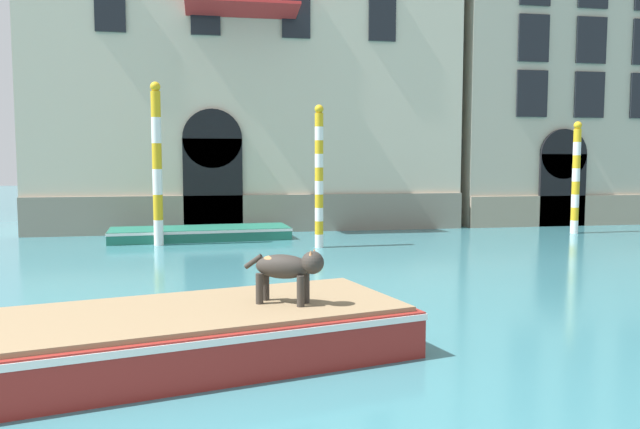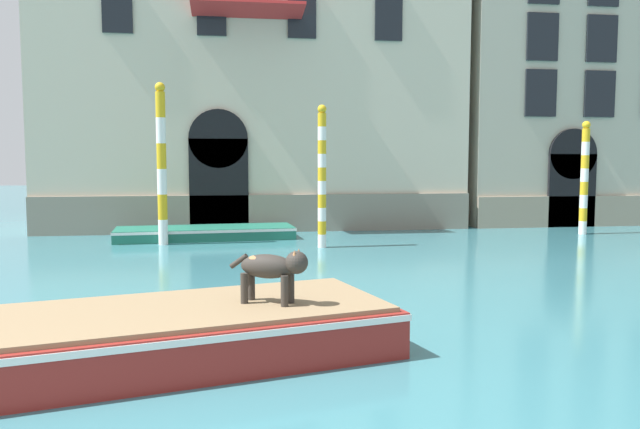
{
  "view_description": "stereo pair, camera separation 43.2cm",
  "coord_description": "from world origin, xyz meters",
  "px_view_note": "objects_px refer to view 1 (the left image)",
  "views": [
    {
      "loc": [
        1.49,
        -2.48,
        2.53
      ],
      "look_at": [
        4.11,
        12.09,
        1.2
      ],
      "focal_mm": 35.0,
      "sensor_mm": 36.0,
      "label": 1
    },
    {
      "loc": [
        1.91,
        -2.55,
        2.53
      ],
      "look_at": [
        4.11,
        12.09,
        1.2
      ],
      "focal_mm": 35.0,
      "sensor_mm": 36.0,
      "label": 2
    }
  ],
  "objects_px": {
    "mooring_pole_1": "(319,176)",
    "dog_on_deck": "(288,268)",
    "mooring_pole_2": "(157,164)",
    "boat_moored_near_palazzo": "(201,233)",
    "boat_foreground": "(159,336)",
    "mooring_pole_0": "(576,177)"
  },
  "relations": [
    {
      "from": "mooring_pole_1",
      "to": "dog_on_deck",
      "type": "bearing_deg",
      "value": -102.45
    },
    {
      "from": "mooring_pole_2",
      "to": "mooring_pole_1",
      "type": "bearing_deg",
      "value": -15.93
    },
    {
      "from": "mooring_pole_1",
      "to": "mooring_pole_2",
      "type": "height_order",
      "value": "mooring_pole_2"
    },
    {
      "from": "dog_on_deck",
      "to": "boat_moored_near_palazzo",
      "type": "distance_m",
      "value": 12.02
    },
    {
      "from": "dog_on_deck",
      "to": "mooring_pole_2",
      "type": "distance_m",
      "value": 11.11
    },
    {
      "from": "boat_moored_near_palazzo",
      "to": "mooring_pole_2",
      "type": "relative_size",
      "value": 1.2
    },
    {
      "from": "boat_foreground",
      "to": "mooring_pole_2",
      "type": "relative_size",
      "value": 1.41
    },
    {
      "from": "boat_foreground",
      "to": "mooring_pole_0",
      "type": "distance_m",
      "value": 17.29
    },
    {
      "from": "boat_moored_near_palazzo",
      "to": "mooring_pole_1",
      "type": "bearing_deg",
      "value": -40.5
    },
    {
      "from": "boat_foreground",
      "to": "dog_on_deck",
      "type": "distance_m",
      "value": 1.81
    },
    {
      "from": "boat_moored_near_palazzo",
      "to": "mooring_pole_2",
      "type": "distance_m",
      "value": 2.74
    },
    {
      "from": "boat_foreground",
      "to": "boat_moored_near_palazzo",
      "type": "height_order",
      "value": "boat_foreground"
    },
    {
      "from": "boat_foreground",
      "to": "mooring_pole_0",
      "type": "bearing_deg",
      "value": 27.9
    },
    {
      "from": "dog_on_deck",
      "to": "boat_moored_near_palazzo",
      "type": "xyz_separation_m",
      "value": [
        -1.26,
        11.92,
        -0.92
      ]
    },
    {
      "from": "dog_on_deck",
      "to": "mooring_pole_0",
      "type": "bearing_deg",
      "value": 71.75
    },
    {
      "from": "mooring_pole_0",
      "to": "dog_on_deck",
      "type": "bearing_deg",
      "value": -134.82
    },
    {
      "from": "mooring_pole_1",
      "to": "mooring_pole_2",
      "type": "xyz_separation_m",
      "value": [
        -4.54,
        1.3,
        0.35
      ]
    },
    {
      "from": "boat_foreground",
      "to": "mooring_pole_0",
      "type": "relative_size",
      "value": 1.76
    },
    {
      "from": "boat_foreground",
      "to": "mooring_pole_2",
      "type": "xyz_separation_m",
      "value": [
        -0.83,
        10.91,
        2.04
      ]
    },
    {
      "from": "dog_on_deck",
      "to": "mooring_pole_1",
      "type": "bearing_deg",
      "value": 104.12
    },
    {
      "from": "boat_moored_near_palazzo",
      "to": "dog_on_deck",
      "type": "bearing_deg",
      "value": -88.22
    },
    {
      "from": "boat_moored_near_palazzo",
      "to": "mooring_pole_0",
      "type": "xyz_separation_m",
      "value": [
        12.49,
        -0.62,
        1.7
      ]
    }
  ]
}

